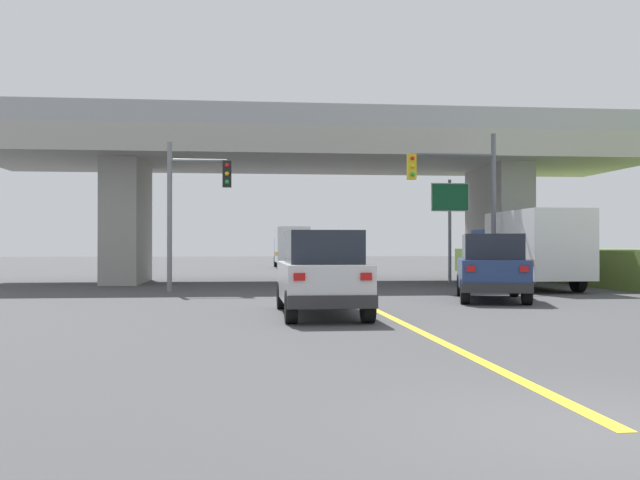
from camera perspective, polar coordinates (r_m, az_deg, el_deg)
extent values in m
plane|color=#424244|center=(34.01, -0.20, -3.26)|extent=(160.00, 160.00, 0.00)
cube|color=#A8A59E|center=(34.24, -0.20, 6.78)|extent=(30.00, 8.86, 1.14)
cube|color=#9A9891|center=(34.21, -14.74, 1.30)|extent=(1.58, 5.32, 5.41)
cube|color=#9A9891|center=(35.89, 13.65, 1.22)|extent=(1.58, 5.32, 5.41)
cube|color=#9EA0A5|center=(30.18, 0.63, 9.71)|extent=(30.00, 0.20, 0.90)
cube|color=#9EA0A5|center=(38.60, -0.84, 7.48)|extent=(30.00, 0.20, 0.90)
cube|color=yellow|center=(19.03, 4.43, -5.48)|extent=(0.20, 24.79, 0.01)
cube|color=silver|center=(17.67, 0.05, -3.25)|extent=(1.86, 4.80, 0.90)
cube|color=#1E232D|center=(17.29, 0.18, -0.56)|extent=(1.64, 2.64, 0.76)
cube|color=#2D2D30|center=(15.36, 0.97, -4.83)|extent=(1.90, 0.20, 0.28)
cube|color=red|center=(15.19, -1.62, -2.87)|extent=(0.24, 0.06, 0.16)
cube|color=red|center=(15.36, 3.60, -2.85)|extent=(0.24, 0.06, 0.16)
cylinder|color=black|center=(19.47, -2.97, -4.31)|extent=(0.26, 0.72, 0.72)
cylinder|color=black|center=(19.63, 1.90, -4.28)|extent=(0.26, 0.72, 0.72)
cylinder|color=black|center=(15.79, -2.26, -5.22)|extent=(0.26, 0.72, 0.72)
cylinder|color=black|center=(15.98, 3.73, -5.16)|extent=(0.26, 0.72, 0.72)
cube|color=navy|center=(23.17, 13.15, -2.57)|extent=(3.03, 4.92, 0.90)
cube|color=#1E232D|center=(22.82, 13.21, -0.51)|extent=(2.28, 2.87, 0.76)
cube|color=#2D2D30|center=(20.96, 13.59, -3.64)|extent=(1.93, 0.70, 0.28)
cube|color=red|center=(20.82, 11.64, -2.20)|extent=(0.25, 0.12, 0.16)
cube|color=red|center=(20.94, 15.56, -2.19)|extent=(0.25, 0.12, 0.16)
cylinder|color=black|center=(24.88, 10.89, -3.46)|extent=(0.44, 0.76, 0.72)
cylinder|color=black|center=(25.00, 14.82, -3.44)|extent=(0.44, 0.76, 0.72)
cylinder|color=black|center=(21.42, 11.20, -3.95)|extent=(0.44, 0.76, 0.72)
cylinder|color=black|center=(21.55, 15.76, -3.92)|extent=(0.44, 0.76, 0.72)
cube|color=navy|center=(32.13, 14.05, -0.92)|extent=(2.20, 2.00, 1.90)
cube|color=white|center=(28.79, 16.49, -0.35)|extent=(2.31, 5.16, 2.52)
cube|color=#B26619|center=(28.80, 16.50, -1.60)|extent=(2.33, 5.06, 0.24)
cylinder|color=black|center=(31.82, 12.36, -2.63)|extent=(0.30, 0.90, 0.90)
cylinder|color=black|center=(32.51, 15.71, -2.58)|extent=(0.30, 0.90, 0.90)
cylinder|color=black|center=(27.25, 15.59, -3.00)|extent=(0.30, 0.90, 0.90)
cylinder|color=black|center=(28.05, 19.40, -2.92)|extent=(0.30, 0.90, 0.90)
cylinder|color=#56595E|center=(28.73, 13.32, 2.16)|extent=(0.18, 0.18, 5.94)
cylinder|color=#56595E|center=(28.42, 10.27, 6.55)|extent=(3.18, 0.12, 0.12)
cube|color=gold|center=(27.97, 7.13, 5.67)|extent=(0.32, 0.26, 0.96)
sphere|color=red|center=(27.86, 7.20, 6.31)|extent=(0.16, 0.16, 0.16)
sphere|color=gold|center=(27.82, 7.20, 5.70)|extent=(0.16, 0.16, 0.16)
sphere|color=green|center=(27.79, 7.20, 5.08)|extent=(0.16, 0.16, 0.16)
cylinder|color=slate|center=(27.01, -11.60, 1.76)|extent=(0.18, 0.18, 5.42)
cylinder|color=slate|center=(27.09, -9.42, 6.10)|extent=(2.05, 0.12, 0.12)
cube|color=black|center=(27.00, -7.23, 5.10)|extent=(0.32, 0.26, 0.96)
sphere|color=red|center=(26.88, -7.24, 5.77)|extent=(0.16, 0.16, 0.16)
sphere|color=gold|center=(26.85, -7.24, 5.13)|extent=(0.16, 0.16, 0.16)
sphere|color=green|center=(26.82, -7.24, 4.49)|extent=(0.16, 0.16, 0.16)
cylinder|color=slate|center=(33.49, 10.04, 0.67)|extent=(0.14, 0.14, 4.64)
cube|color=#146638|center=(33.50, 10.06, 3.29)|extent=(1.65, 0.08, 1.19)
cube|color=white|center=(33.49, 10.07, 3.29)|extent=(1.73, 0.04, 1.27)
cube|color=navy|center=(57.82, -2.45, -0.71)|extent=(2.20, 2.00, 1.90)
cube|color=silver|center=(54.19, -2.21, -0.37)|extent=(2.31, 5.28, 2.58)
cube|color=#B26619|center=(54.19, -2.21, -1.05)|extent=(2.33, 5.17, 0.24)
cylinder|color=black|center=(57.78, -3.44, -1.65)|extent=(0.30, 0.90, 0.90)
cylinder|color=black|center=(57.90, -1.46, -1.65)|extent=(0.30, 0.90, 0.90)
cylinder|color=black|center=(52.83, -3.20, -1.77)|extent=(0.30, 0.90, 0.90)
cylinder|color=black|center=(52.96, -1.04, -1.76)|extent=(0.30, 0.90, 0.90)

